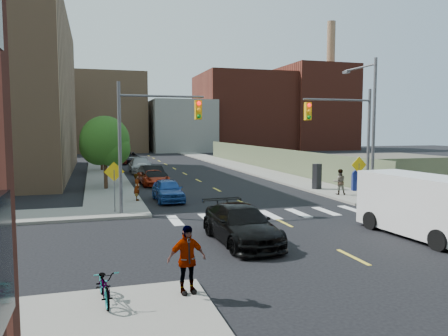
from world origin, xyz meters
TOP-DOWN VIEW (x-y plane):
  - ground at (0.00, 0.00)m, footprint 160.00×160.00m
  - sidewalk_nw at (-7.75, 41.50)m, footprint 3.50×73.00m
  - sidewalk_ne at (7.75, 41.50)m, footprint 3.50×73.00m
  - fence_north at (9.60, 28.00)m, footprint 0.12×44.00m
  - gravel_lot at (28.00, 30.00)m, footprint 36.00×42.00m
  - bg_bldg_west at (-22.00, 70.00)m, footprint 14.00×18.00m
  - bg_bldg_midwest at (-6.00, 72.00)m, footprint 14.00×16.00m
  - bg_bldg_center at (8.00, 70.00)m, footprint 12.00×16.00m
  - bg_bldg_east at (22.00, 72.00)m, footprint 18.00×18.00m
  - bg_bldg_fareast at (38.00, 70.00)m, footprint 14.00×16.00m
  - smokestack at (42.00, 70.00)m, footprint 1.80×1.80m
  - signal_nw at (-5.98, 6.00)m, footprint 4.59×0.30m
  - signal_ne at (5.98, 6.00)m, footprint 4.59×0.30m
  - streetlight_ne at (8.20, 6.90)m, footprint 0.25×3.70m
  - warn_sign_nw at (-7.80, 6.50)m, footprint 1.06×0.06m
  - warn_sign_ne at (7.20, 6.50)m, footprint 1.06×0.06m
  - warn_sign_midwest at (-7.80, 20.00)m, footprint 1.06×0.06m
  - tree_west_near at (-8.00, 16.05)m, footprint 3.66×3.64m
  - tree_west_far at (-8.00, 31.05)m, footprint 3.66×3.64m
  - parked_car_blue at (-4.37, 9.92)m, footprint 1.70×4.17m
  - parked_car_black at (-4.20, 18.78)m, footprint 2.03×4.74m
  - parked_car_red at (-4.24, 18.07)m, footprint 2.41×4.65m
  - parked_car_silver at (-4.20, 28.24)m, footprint 2.23×5.39m
  - parked_car_white at (-4.20, 27.05)m, footprint 1.49×3.60m
  - parked_car_maroon at (-5.50, 39.75)m, footprint 1.33×3.71m
  - parked_car_grey at (-4.20, 41.50)m, footprint 2.80×5.43m
  - black_sedan at (-3.20, -0.95)m, footprint 2.31×5.27m
  - cargo_van at (4.47, -2.04)m, footprint 2.78×5.94m
  - mailbox at (9.20, 9.74)m, footprint 0.71×0.61m
  - payphone at (6.90, 11.30)m, footprint 0.67×0.61m
  - pedestrian_west at (-6.30, 9.83)m, footprint 0.42×0.62m
  - pedestrian_east at (7.00, 8.39)m, footprint 1.00×0.88m
  - pedestrian_sw at (-6.49, -6.00)m, footprint 1.15×0.62m
  - bicycle at (-8.64, -6.00)m, footprint 0.78×1.78m

SIDE VIEW (x-z plane):
  - ground at x=0.00m, z-range 0.00..0.00m
  - gravel_lot at x=28.00m, z-range 0.00..0.06m
  - sidewalk_nw at x=-7.75m, z-range 0.00..0.15m
  - sidewalk_ne at x=7.75m, z-range 0.00..0.15m
  - bicycle at x=-8.64m, z-range 0.15..1.06m
  - parked_car_maroon at x=-5.50m, z-range 0.00..1.22m
  - parked_car_white at x=-4.20m, z-range 0.00..1.22m
  - parked_car_red at x=-4.24m, z-range 0.00..1.25m
  - parked_car_blue at x=-4.37m, z-range 0.00..1.42m
  - parked_car_grey at x=-4.20m, z-range 0.00..1.47m
  - black_sedan at x=-3.20m, z-range 0.00..1.51m
  - parked_car_black at x=-4.20m, z-range 0.00..1.52m
  - parked_car_silver at x=-4.20m, z-range 0.00..1.56m
  - mailbox at x=9.20m, z-range 0.13..1.59m
  - pedestrian_west at x=-6.30m, z-range 0.15..1.82m
  - pedestrian_east at x=7.00m, z-range 0.15..1.87m
  - payphone at x=6.90m, z-range 0.15..2.00m
  - pedestrian_sw at x=-6.49m, z-range 0.15..2.01m
  - fence_north at x=9.60m, z-range 0.00..2.50m
  - cargo_van at x=4.47m, z-range 0.07..2.71m
  - warn_sign_nw at x=-7.80m, z-range 0.58..3.41m
  - warn_sign_ne at x=7.20m, z-range 0.58..3.41m
  - warn_sign_midwest at x=-7.80m, z-range 0.58..3.41m
  - tree_west_near at x=-8.00m, z-range 0.72..6.24m
  - tree_west_far at x=-8.00m, z-range 0.72..6.24m
  - signal_nw at x=-5.98m, z-range 1.03..8.03m
  - signal_ne at x=5.98m, z-range 1.03..8.03m
  - bg_bldg_center at x=8.00m, z-range 0.00..10.00m
  - streetlight_ne at x=8.20m, z-range 0.72..9.72m
  - bg_bldg_west at x=-22.00m, z-range 0.00..12.00m
  - bg_bldg_midwest at x=-6.00m, z-range 0.00..15.00m
  - bg_bldg_east at x=22.00m, z-range 0.00..16.00m
  - bg_bldg_fareast at x=38.00m, z-range 0.00..18.00m
  - smokestack at x=42.00m, z-range 0.00..28.00m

